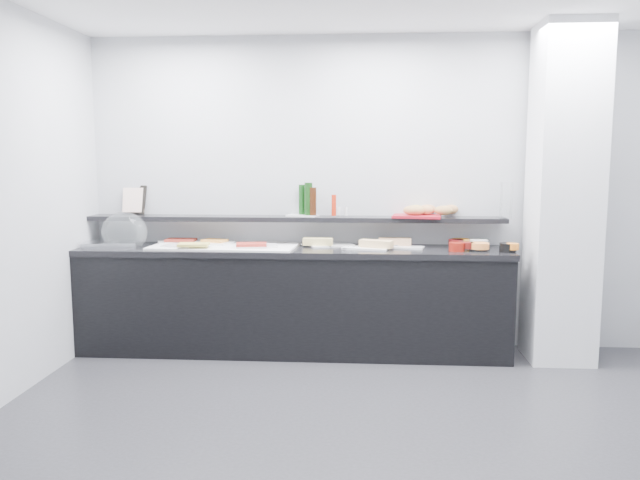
# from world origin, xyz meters

# --- Properties ---
(ground) EXTENTS (5.00, 5.00, 0.00)m
(ground) POSITION_xyz_m (0.00, 0.00, 0.00)
(ground) COLOR #2D2D30
(ground) RESTS_ON ground
(back_wall) EXTENTS (5.00, 0.02, 2.70)m
(back_wall) POSITION_xyz_m (0.00, 2.00, 1.35)
(back_wall) COLOR #AEB1B5
(back_wall) RESTS_ON ground
(column) EXTENTS (0.50, 0.50, 2.70)m
(column) POSITION_xyz_m (1.50, 1.65, 1.35)
(column) COLOR white
(column) RESTS_ON ground
(buffet_cabinet) EXTENTS (3.60, 0.60, 0.85)m
(buffet_cabinet) POSITION_xyz_m (-0.70, 1.70, 0.42)
(buffet_cabinet) COLOR black
(buffet_cabinet) RESTS_ON ground
(counter_top) EXTENTS (3.62, 0.62, 0.05)m
(counter_top) POSITION_xyz_m (-0.70, 1.70, 0.88)
(counter_top) COLOR black
(counter_top) RESTS_ON buffet_cabinet
(wall_shelf) EXTENTS (3.60, 0.25, 0.04)m
(wall_shelf) POSITION_xyz_m (-0.70, 1.88, 1.13)
(wall_shelf) COLOR black
(wall_shelf) RESTS_ON back_wall
(cloche_base) EXTENTS (0.50, 0.40, 0.04)m
(cloche_base) POSITION_xyz_m (-2.27, 1.69, 0.92)
(cloche_base) COLOR silver
(cloche_base) RESTS_ON counter_top
(cloche_dome) EXTENTS (0.47, 0.36, 0.34)m
(cloche_dome) POSITION_xyz_m (-2.15, 1.69, 1.03)
(cloche_dome) COLOR white
(cloche_dome) RESTS_ON cloche_base
(linen_runner) EXTENTS (1.26, 0.66, 0.01)m
(linen_runner) POSITION_xyz_m (-1.28, 1.72, 0.91)
(linen_runner) COLOR white
(linen_runner) RESTS_ON counter_top
(platter_meat_a) EXTENTS (0.32, 0.27, 0.01)m
(platter_meat_a) POSITION_xyz_m (-1.76, 1.83, 0.92)
(platter_meat_a) COLOR white
(platter_meat_a) RESTS_ON linen_runner
(food_meat_a) EXTENTS (0.25, 0.16, 0.02)m
(food_meat_a) POSITION_xyz_m (-1.69, 1.82, 0.94)
(food_meat_a) COLOR maroon
(food_meat_a) RESTS_ON platter_meat_a
(platter_salmon) EXTENTS (0.37, 0.29, 0.01)m
(platter_salmon) POSITION_xyz_m (-1.41, 1.80, 0.92)
(platter_salmon) COLOR white
(platter_salmon) RESTS_ON linen_runner
(food_salmon) EXTENTS (0.23, 0.19, 0.02)m
(food_salmon) POSITION_xyz_m (-1.39, 1.81, 0.94)
(food_salmon) COLOR orange
(food_salmon) RESTS_ON platter_salmon
(platter_cheese) EXTENTS (0.29, 0.22, 0.01)m
(platter_cheese) POSITION_xyz_m (-1.64, 1.59, 0.92)
(platter_cheese) COLOR silver
(platter_cheese) RESTS_ON linen_runner
(food_cheese) EXTENTS (0.26, 0.18, 0.02)m
(food_cheese) POSITION_xyz_m (-1.50, 1.54, 0.94)
(food_cheese) COLOR #D9C554
(food_cheese) RESTS_ON platter_cheese
(platter_meat_b) EXTENTS (0.38, 0.29, 0.01)m
(platter_meat_b) POSITION_xyz_m (-0.99, 1.63, 0.92)
(platter_meat_b) COLOR white
(platter_meat_b) RESTS_ON linen_runner
(food_meat_b) EXTENTS (0.27, 0.20, 0.02)m
(food_meat_b) POSITION_xyz_m (-1.03, 1.58, 0.94)
(food_meat_b) COLOR maroon
(food_meat_b) RESTS_ON platter_meat_b
(sandwich_plate_left) EXTENTS (0.40, 0.29, 0.01)m
(sandwich_plate_left) POSITION_xyz_m (-0.37, 1.81, 0.91)
(sandwich_plate_left) COLOR white
(sandwich_plate_left) RESTS_ON counter_top
(sandwich_food_left) EXTENTS (0.25, 0.11, 0.06)m
(sandwich_food_left) POSITION_xyz_m (-0.49, 1.77, 0.94)
(sandwich_food_left) COLOR #E1CA76
(sandwich_food_left) RESTS_ON sandwich_plate_left
(tongs_left) EXTENTS (0.16, 0.02, 0.01)m
(tongs_left) POSITION_xyz_m (-0.56, 1.78, 0.92)
(tongs_left) COLOR #AEB2B5
(tongs_left) RESTS_ON sandwich_plate_left
(sandwich_plate_mid) EXTENTS (0.40, 0.24, 0.01)m
(sandwich_plate_mid) POSITION_xyz_m (-0.09, 1.65, 0.91)
(sandwich_plate_mid) COLOR white
(sandwich_plate_mid) RESTS_ON counter_top
(sandwich_food_mid) EXTENTS (0.29, 0.19, 0.06)m
(sandwich_food_mid) POSITION_xyz_m (0.00, 1.66, 0.94)
(sandwich_food_mid) COLOR #DFB375
(sandwich_food_mid) RESTS_ON sandwich_plate_mid
(tongs_mid) EXTENTS (0.16, 0.03, 0.01)m
(tongs_mid) POSITION_xyz_m (-0.21, 1.61, 0.92)
(tongs_mid) COLOR #BBBDC2
(tongs_mid) RESTS_ON sandwich_plate_mid
(sandwich_plate_right) EXTENTS (0.40, 0.24, 0.01)m
(sandwich_plate_right) POSITION_xyz_m (0.21, 1.74, 0.91)
(sandwich_plate_right) COLOR silver
(sandwich_plate_right) RESTS_ON counter_top
(sandwich_food_right) EXTENTS (0.27, 0.11, 0.06)m
(sandwich_food_right) POSITION_xyz_m (0.16, 1.82, 0.94)
(sandwich_food_right) COLOR tan
(sandwich_food_right) RESTS_ON sandwich_plate_right
(tongs_right) EXTENTS (0.14, 0.08, 0.01)m
(tongs_right) POSITION_xyz_m (0.18, 1.76, 0.92)
(tongs_right) COLOR #AEB1B5
(tongs_right) RESTS_ON sandwich_plate_right
(bowl_glass_fruit) EXTENTS (0.18, 0.18, 0.07)m
(bowl_glass_fruit) POSITION_xyz_m (0.70, 1.79, 0.94)
(bowl_glass_fruit) COLOR white
(bowl_glass_fruit) RESTS_ON counter_top
(fill_glass_fruit) EXTENTS (0.17, 0.17, 0.05)m
(fill_glass_fruit) POSITION_xyz_m (0.72, 1.82, 0.95)
(fill_glass_fruit) COLOR orange
(fill_glass_fruit) RESTS_ON bowl_glass_fruit
(bowl_black_jam) EXTENTS (0.19, 0.19, 0.07)m
(bowl_black_jam) POSITION_xyz_m (0.87, 1.82, 0.94)
(bowl_black_jam) COLOR black
(bowl_black_jam) RESTS_ON counter_top
(fill_black_jam) EXTENTS (0.17, 0.17, 0.05)m
(fill_black_jam) POSITION_xyz_m (0.68, 1.78, 0.95)
(fill_black_jam) COLOR #500B0B
(fill_black_jam) RESTS_ON bowl_black_jam
(bowl_glass_cream) EXTENTS (0.21, 0.21, 0.07)m
(bowl_glass_cream) POSITION_xyz_m (0.87, 1.82, 0.94)
(bowl_glass_cream) COLOR white
(bowl_glass_cream) RESTS_ON counter_top
(fill_glass_cream) EXTENTS (0.19, 0.19, 0.05)m
(fill_glass_cream) POSITION_xyz_m (0.86, 1.78, 0.95)
(fill_glass_cream) COLOR white
(fill_glass_cream) RESTS_ON bowl_glass_cream
(bowl_red_jam) EXTENTS (0.14, 0.14, 0.07)m
(bowl_red_jam) POSITION_xyz_m (0.65, 1.59, 0.94)
(bowl_red_jam) COLOR maroon
(bowl_red_jam) RESTS_ON counter_top
(fill_red_jam) EXTENTS (0.12, 0.12, 0.05)m
(fill_red_jam) POSITION_xyz_m (0.74, 1.60, 0.95)
(fill_red_jam) COLOR #5B100D
(fill_red_jam) RESTS_ON bowl_red_jam
(bowl_glass_salmon) EXTENTS (0.20, 0.20, 0.07)m
(bowl_glass_salmon) POSITION_xyz_m (0.84, 1.62, 0.94)
(bowl_glass_salmon) COLOR white
(bowl_glass_salmon) RESTS_ON counter_top
(fill_glass_salmon) EXTENTS (0.18, 0.18, 0.05)m
(fill_glass_salmon) POSITION_xyz_m (0.83, 1.58, 0.95)
(fill_glass_salmon) COLOR #F88D3C
(fill_glass_salmon) RESTS_ON bowl_glass_salmon
(bowl_black_fruit) EXTENTS (0.17, 0.17, 0.07)m
(bowl_black_fruit) POSITION_xyz_m (1.06, 1.59, 0.94)
(bowl_black_fruit) COLOR black
(bowl_black_fruit) RESTS_ON counter_top
(fill_black_fruit) EXTENTS (0.10, 0.10, 0.05)m
(fill_black_fruit) POSITION_xyz_m (1.09, 1.56, 0.95)
(fill_black_fruit) COLOR orange
(fill_black_fruit) RESTS_ON bowl_black_fruit
(framed_print) EXTENTS (0.23, 0.14, 0.26)m
(framed_print) POSITION_xyz_m (-2.16, 2.00, 1.28)
(framed_print) COLOR black
(framed_print) RESTS_ON wall_shelf
(print_art) EXTENTS (0.20, 0.06, 0.22)m
(print_art) POSITION_xyz_m (-2.16, 1.96, 1.28)
(print_art) COLOR beige
(print_art) RESTS_ON framed_print
(condiment_tray) EXTENTS (0.29, 0.21, 0.01)m
(condiment_tray) POSITION_xyz_m (-0.63, 1.90, 1.16)
(condiment_tray) COLOR white
(condiment_tray) RESTS_ON wall_shelf
(bottle_green_a) EXTENTS (0.07, 0.07, 0.26)m
(bottle_green_a) POSITION_xyz_m (-0.64, 1.94, 1.29)
(bottle_green_a) COLOR #103C11
(bottle_green_a) RESTS_ON condiment_tray
(bottle_brown) EXTENTS (0.07, 0.07, 0.24)m
(bottle_brown) POSITION_xyz_m (-0.54, 1.86, 1.28)
(bottle_brown) COLOR black
(bottle_brown) RESTS_ON condiment_tray
(bottle_green_b) EXTENTS (0.08, 0.08, 0.28)m
(bottle_green_b) POSITION_xyz_m (-0.58, 1.87, 1.30)
(bottle_green_b) COLOR #10340E
(bottle_green_b) RESTS_ON condiment_tray
(bottle_hot) EXTENTS (0.04, 0.04, 0.18)m
(bottle_hot) POSITION_xyz_m (-0.36, 1.82, 1.25)
(bottle_hot) COLOR red
(bottle_hot) RESTS_ON condiment_tray
(shaker_salt) EXTENTS (0.04, 0.04, 0.07)m
(shaker_salt) POSITION_xyz_m (-0.32, 1.89, 1.20)
(shaker_salt) COLOR white
(shaker_salt) RESTS_ON condiment_tray
(shaker_pepper) EXTENTS (0.03, 0.03, 0.07)m
(shaker_pepper) POSITION_xyz_m (-0.25, 1.87, 1.20)
(shaker_pepper) COLOR white
(shaker_pepper) RESTS_ON condiment_tray
(bread_tray) EXTENTS (0.44, 0.34, 0.02)m
(bread_tray) POSITION_xyz_m (0.35, 1.85, 1.16)
(bread_tray) COLOR maroon
(bread_tray) RESTS_ON wall_shelf
(bread_roll_nw) EXTENTS (0.14, 0.10, 0.08)m
(bread_roll_nw) POSITION_xyz_m (0.35, 1.94, 1.21)
(bread_roll_nw) COLOR tan
(bread_roll_nw) RESTS_ON bread_tray
(bread_roll_n) EXTENTS (0.16, 0.11, 0.08)m
(bread_roll_n) POSITION_xyz_m (0.45, 1.97, 1.21)
(bread_roll_n) COLOR #AE6C42
(bread_roll_n) RESTS_ON bread_tray
(bread_roll_ne) EXTENTS (0.14, 0.09, 0.08)m
(bread_roll_ne) POSITION_xyz_m (0.65, 1.96, 1.21)
(bread_roll_ne) COLOR #B37844
(bread_roll_ne) RESTS_ON bread_tray
(bread_roll_sw) EXTENTS (0.17, 0.13, 0.08)m
(bread_roll_sw) POSITION_xyz_m (0.31, 1.84, 1.21)
(bread_roll_sw) COLOR #AE7B42
(bread_roll_sw) RESTS_ON bread_tray
(bread_roll_s) EXTENTS (0.16, 0.12, 0.08)m
(bread_roll_s) POSITION_xyz_m (0.35, 1.84, 1.21)
(bread_roll_s) COLOR #B68645
(bread_roll_s) RESTS_ON bread_tray
(bread_roll_midw) EXTENTS (0.14, 0.11, 0.08)m
(bread_roll_midw) POSITION_xyz_m (0.43, 1.88, 1.21)
(bread_roll_midw) COLOR #BA7F47
(bread_roll_midw) RESTS_ON bread_tray
(bread_roll_mide) EXTENTS (0.16, 0.10, 0.08)m
(bread_roll_mide) POSITION_xyz_m (0.57, 1.85, 1.21)
(bread_roll_mide) COLOR #AE7D42
(bread_roll_mide) RESTS_ON bread_tray
(carafe) EXTENTS (0.11, 0.11, 0.30)m
(carafe) POSITION_xyz_m (1.09, 1.84, 1.30)
(carafe) COLOR silver
(carafe) RESTS_ON wall_shelf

